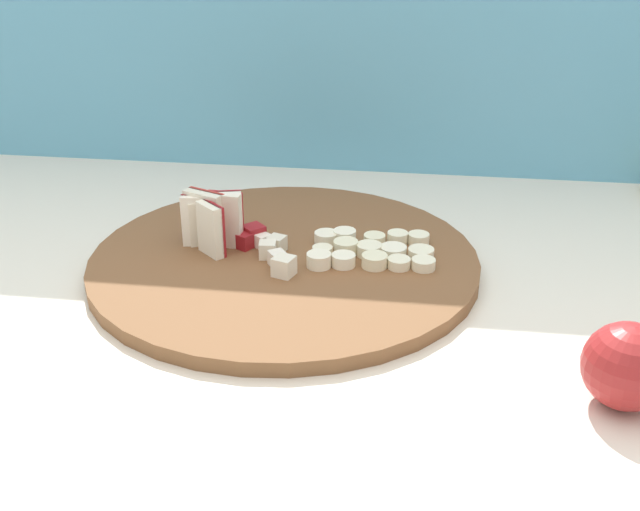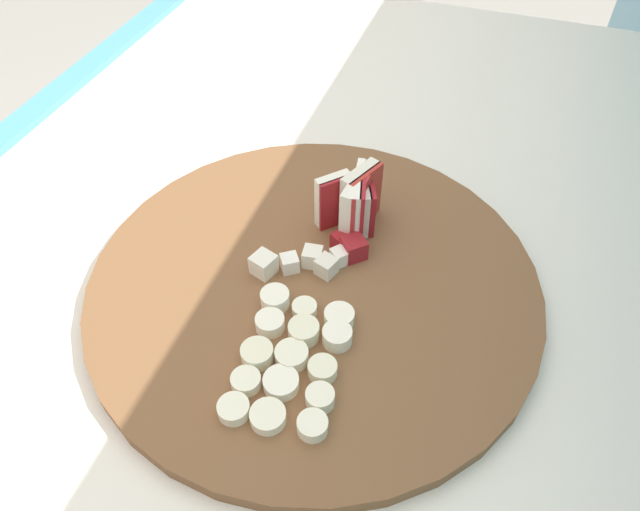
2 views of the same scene
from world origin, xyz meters
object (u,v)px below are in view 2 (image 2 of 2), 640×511
Objects in this scene: cutting_board at (314,283)px; banana_slice_rows at (292,355)px; apple_wedge_fan at (356,202)px; apple_dice_pile at (319,257)px.

banana_slice_rows reaches higher than cutting_board.
cutting_board is at bearing -172.07° from banana_slice_rows.
cutting_board is 6.17× the size of apple_wedge_fan.
apple_dice_pile is 0.11m from banana_slice_rows.
apple_wedge_fan reaches higher than apple_dice_pile.
banana_slice_rows is at bearing 7.62° from apple_dice_pile.
apple_wedge_fan is at bearing 169.55° from cutting_board.
apple_dice_pile reaches higher than banana_slice_rows.
apple_dice_pile is (-0.02, -0.00, 0.02)m from cutting_board.
apple_dice_pile is at bearing -172.38° from banana_slice_rows.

